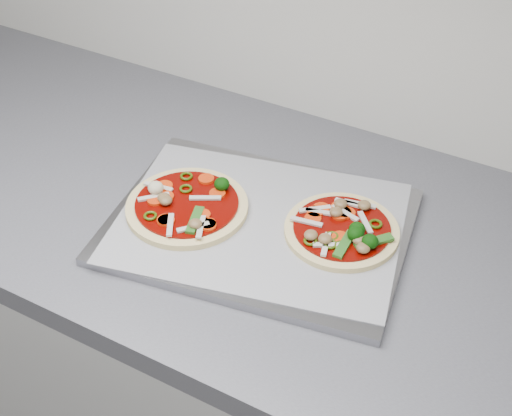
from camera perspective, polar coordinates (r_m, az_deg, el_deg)
The scene contains 5 objects.
base_cabinet at distance 1.71m, azimuth -18.39°, elevation -6.11°, with size 3.60×0.60×0.86m, color beige.
baking_tray at distance 1.06m, azimuth 0.27°, elevation -1.46°, with size 0.43×0.32×0.01m, color gray.
parchment at distance 1.05m, azimuth 0.27°, elevation -1.13°, with size 0.41×0.30×0.00m, color gray.
pizza_left at distance 1.07m, azimuth -5.58°, elevation 0.21°, with size 0.20×0.20×0.03m.
pizza_right at distance 1.03m, azimuth 6.96°, elevation -1.71°, with size 0.21×0.21×0.03m.
Camera 1 is at (1.01, 0.58, 1.61)m, focal length 50.00 mm.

